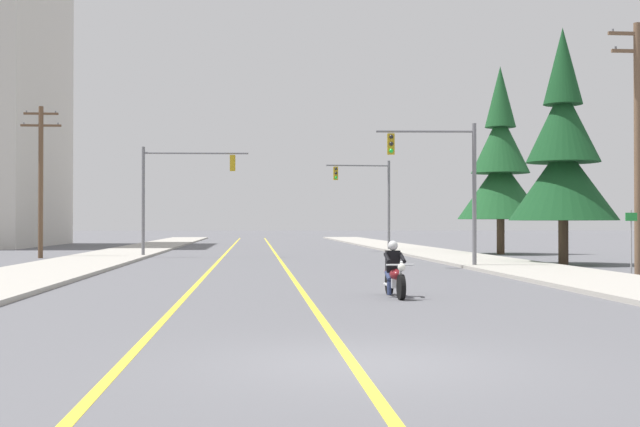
# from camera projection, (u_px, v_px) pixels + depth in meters

# --- Properties ---
(ground_plane) EXTENTS (400.00, 400.00, 0.00)m
(ground_plane) POSITION_uv_depth(u_px,v_px,m) (364.00, 363.00, 11.40)
(ground_plane) COLOR #5B5B60
(lane_stripe_center) EXTENTS (0.16, 100.00, 0.01)m
(lane_stripe_center) POSITION_uv_depth(u_px,v_px,m) (274.00, 251.00, 56.24)
(lane_stripe_center) COLOR yellow
(lane_stripe_center) RESTS_ON ground
(lane_stripe_left) EXTENTS (0.16, 100.00, 0.01)m
(lane_stripe_left) POSITION_uv_depth(u_px,v_px,m) (227.00, 252.00, 56.00)
(lane_stripe_left) COLOR yellow
(lane_stripe_left) RESTS_ON ground
(sidewalk_kerb_right) EXTENTS (4.40, 110.00, 0.14)m
(sidewalk_kerb_right) POSITION_uv_depth(u_px,v_px,m) (431.00, 253.00, 52.03)
(sidewalk_kerb_right) COLOR #ADA89E
(sidewalk_kerb_right) RESTS_ON ground
(sidewalk_kerb_left) EXTENTS (4.40, 110.00, 0.14)m
(sidewalk_kerb_left) POSITION_uv_depth(u_px,v_px,m) (122.00, 254.00, 50.52)
(sidewalk_kerb_left) COLOR #ADA89E
(sidewalk_kerb_left) RESTS_ON ground
(motorcycle_with_rider) EXTENTS (0.70, 2.19, 1.46)m
(motorcycle_with_rider) POSITION_uv_depth(u_px,v_px,m) (395.00, 274.00, 21.59)
(motorcycle_with_rider) COLOR black
(motorcycle_with_rider) RESTS_ON ground
(traffic_signal_near_right) EXTENTS (4.30, 0.41, 6.20)m
(traffic_signal_near_right) POSITION_uv_depth(u_px,v_px,m) (446.00, 173.00, 35.63)
(traffic_signal_near_right) COLOR slate
(traffic_signal_near_right) RESTS_ON ground
(traffic_signal_near_left) EXTENTS (5.95, 0.40, 6.20)m
(traffic_signal_near_left) POSITION_uv_depth(u_px,v_px,m) (175.00, 183.00, 46.68)
(traffic_signal_near_left) COLOR slate
(traffic_signal_near_left) RESTS_ON ground
(traffic_signal_mid_right) EXTENTS (4.43, 0.55, 6.20)m
(traffic_signal_mid_right) POSITION_uv_depth(u_px,v_px,m) (371.00, 192.00, 56.85)
(traffic_signal_mid_right) COLOR slate
(traffic_signal_mid_right) RESTS_ON ground
(utility_pole_right_near) EXTENTS (2.21, 0.26, 9.35)m
(utility_pole_right_near) POSITION_uv_depth(u_px,v_px,m) (638.00, 139.00, 30.82)
(utility_pole_right_near) COLOR brown
(utility_pole_right_near) RESTS_ON ground
(utility_pole_left_near) EXTENTS (2.18, 0.26, 8.32)m
(utility_pole_left_near) POSITION_uv_depth(u_px,v_px,m) (41.00, 176.00, 45.62)
(utility_pole_left_near) COLOR brown
(utility_pole_left_near) RESTS_ON ground
(conifer_tree_right_verge_near) EXTENTS (5.00, 5.00, 11.01)m
(conifer_tree_right_verge_near) POSITION_uv_depth(u_px,v_px,m) (563.00, 156.00, 38.56)
(conifer_tree_right_verge_near) COLOR #423023
(conifer_tree_right_verge_near) RESTS_ON ground
(conifer_tree_right_verge_far) EXTENTS (5.29, 5.29, 11.65)m
(conifer_tree_right_verge_far) POSITION_uv_depth(u_px,v_px,m) (500.00, 168.00, 51.50)
(conifer_tree_right_verge_far) COLOR #4C3828
(conifer_tree_right_verge_far) RESTS_ON ground
(street_sign) EXTENTS (0.44, 0.07, 2.40)m
(street_sign) POSITION_uv_depth(u_px,v_px,m) (631.00, 235.00, 30.27)
(street_sign) COLOR gray
(street_sign) RESTS_ON ground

